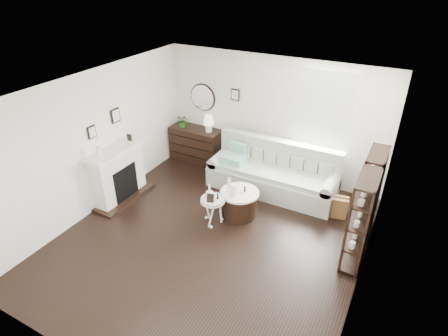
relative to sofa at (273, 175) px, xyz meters
The scene contains 18 objects.
room 1.44m from the sofa, 58.24° to the left, with size 5.50×5.50×5.50m.
fireplace 3.21m from the sofa, 146.22° to the right, with size 0.50×1.40×1.84m.
shelf_unit_far 2.10m from the sofa, 15.08° to the right, with size 0.30×0.80×1.60m.
shelf_unit_near 2.49m from the sofa, 35.91° to the right, with size 0.30×0.80×1.60m.
sofa is the anchor object (origin of this frame).
quilt 0.93m from the sofa, behind, with size 0.55×0.45×0.14m, color #279062.
suitcase 1.38m from the sofa, 14.41° to the right, with size 0.63×0.21×0.42m, color brown.
dresser 2.21m from the sofa, 169.91° to the left, with size 1.26×0.54×0.84m.
table_lamp 1.97m from the sofa, 167.90° to the left, with size 0.26×0.26×0.41m, color beige, non-canonical shape.
potted_plant 2.59m from the sofa, behind, with size 0.28×0.25×0.32m, color #23601B.
drum_table 1.19m from the sofa, 101.58° to the right, with size 0.75×0.75×0.52m.
pedestal_table 1.74m from the sofa, 108.80° to the right, with size 0.45×0.45×0.55m.
eiffel_drum 1.15m from the sofa, 97.97° to the right, with size 0.11×0.11×0.18m, color black, non-canonical shape.
bottle_drum 1.36m from the sofa, 108.81° to the right, with size 0.07×0.07×0.32m, color silver.
card_frame_drum 1.41m from the sofa, 102.13° to the right, with size 0.16×0.01×0.21m, color white.
eiffel_ped 1.70m from the sofa, 106.25° to the right, with size 0.10×0.10×0.18m, color black, non-canonical shape.
flask_ped 1.77m from the sofa, 111.48° to the right, with size 0.15×0.15×0.27m, color silver, non-canonical shape.
card_frame_ped 1.86m from the sofa, 107.03° to the right, with size 0.13×0.01×0.17m, color black.
Camera 1 is at (2.65, -4.49, 4.39)m, focal length 30.00 mm.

